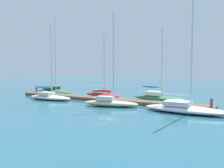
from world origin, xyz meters
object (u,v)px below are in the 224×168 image
sailboat_3 (110,101)px  sailboat_2 (102,94)px  mooring_buoy_orange (109,91)px  sailboat_4 (158,97)px  sailboat_5 (185,107)px  sailboat_1 (49,96)px  sailboat_0 (54,90)px

sailboat_3 → sailboat_2: bearing=114.9°
sailboat_3 → mooring_buoy_orange: 13.48m
sailboat_4 → sailboat_5: sailboat_5 is taller
sailboat_1 → mooring_buoy_orange: 11.36m
sailboat_0 → sailboat_1: size_ratio=1.21×
sailboat_5 → sailboat_0: bearing=166.9°
sailboat_1 → sailboat_4: bearing=20.5°
mooring_buoy_orange → sailboat_3: bearing=-59.0°
sailboat_0 → sailboat_1: 6.84m
sailboat_1 → sailboat_3: (9.42, -0.46, 0.06)m
sailboat_5 → sailboat_3: bearing=-176.5°
sailboat_1 → mooring_buoy_orange: sailboat_1 is taller
sailboat_2 → mooring_buoy_orange: (-2.01, 5.31, -0.15)m
sailboat_3 → mooring_buoy_orange: size_ratio=17.41×
sailboat_0 → sailboat_3: bearing=-13.0°
mooring_buoy_orange → sailboat_1: bearing=-102.6°
sailboat_4 → sailboat_2: bearing=-172.9°
sailboat_3 → sailboat_0: bearing=143.3°
sailboat_1 → sailboat_3: sailboat_3 is taller
sailboat_4 → mooring_buoy_orange: 11.38m
sailboat_0 → sailboat_2: sailboat_0 is taller
sailboat_2 → mooring_buoy_orange: bearing=120.7°
sailboat_4 → mooring_buoy_orange: sailboat_4 is taller
sailboat_1 → sailboat_0: bearing=123.1°
sailboat_2 → sailboat_3: size_ratio=0.86×
sailboat_4 → mooring_buoy_orange: size_ratio=15.33×
sailboat_2 → sailboat_3: bearing=-41.7°
sailboat_1 → sailboat_5: bearing=-5.3°
sailboat_0 → sailboat_2: size_ratio=1.31×
sailboat_0 → mooring_buoy_orange: sailboat_0 is taller
mooring_buoy_orange → sailboat_2: bearing=-69.3°
sailboat_5 → mooring_buoy_orange: (-15.02, 11.24, -0.22)m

